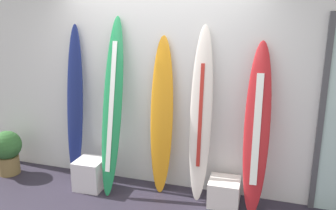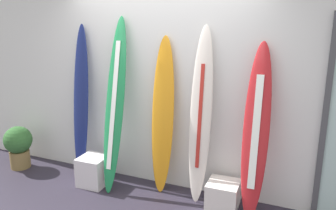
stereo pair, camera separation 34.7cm
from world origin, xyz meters
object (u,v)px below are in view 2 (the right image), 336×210
at_px(surfboard_ivory, 201,118).
at_px(potted_plant, 18,145).
at_px(surfboard_emerald, 115,107).
at_px(display_block_center, 223,194).
at_px(surfboard_navy, 81,104).
at_px(surfboard_sunset, 163,116).
at_px(display_block_left, 94,171).
at_px(surfboard_crimson, 256,133).

distance_m(surfboard_ivory, potted_plant, 2.76).
relative_size(surfboard_emerald, display_block_center, 5.93).
bearing_deg(surfboard_navy, surfboard_emerald, -11.35).
height_order(surfboard_navy, display_block_center, surfboard_navy).
bearing_deg(display_block_center, surfboard_emerald, -178.20).
height_order(surfboard_sunset, display_block_left, surfboard_sunset).
relative_size(surfboard_emerald, surfboard_crimson, 1.14).
bearing_deg(surfboard_emerald, surfboard_navy, 168.65).
distance_m(surfboard_crimson, potted_plant, 3.36).
bearing_deg(surfboard_navy, surfboard_ivory, 0.04).
bearing_deg(display_block_center, display_block_left, -175.38).
distance_m(surfboard_crimson, display_block_center, 0.85).
bearing_deg(display_block_left, surfboard_emerald, 17.07).
xyz_separation_m(surfboard_crimson, potted_plant, (-3.31, -0.14, -0.58)).
distance_m(surfboard_sunset, potted_plant, 2.28).
relative_size(surfboard_navy, surfboard_ivory, 1.00).
relative_size(surfboard_navy, display_block_center, 5.66).
distance_m(surfboard_emerald, surfboard_sunset, 0.61).
bearing_deg(surfboard_crimson, surfboard_navy, 178.38).
relative_size(surfboard_ivory, display_block_left, 5.40).
height_order(surfboard_ivory, display_block_center, surfboard_ivory).
distance_m(surfboard_navy, surfboard_crimson, 2.31).
relative_size(surfboard_sunset, display_block_left, 5.07).
bearing_deg(surfboard_emerald, surfboard_crimson, 1.89).
height_order(surfboard_crimson, display_block_center, surfboard_crimson).
distance_m(surfboard_emerald, surfboard_crimson, 1.71).
height_order(surfboard_navy, surfboard_sunset, surfboard_navy).
height_order(display_block_left, potted_plant, potted_plant).
relative_size(surfboard_navy, display_block_left, 5.41).
bearing_deg(surfboard_navy, display_block_left, -35.31).
bearing_deg(surfboard_sunset, potted_plant, -173.67).
xyz_separation_m(surfboard_emerald, surfboard_sunset, (0.58, 0.15, -0.10)).
bearing_deg(potted_plant, display_block_center, 2.53).
distance_m(surfboard_ivory, display_block_left, 1.61).
distance_m(surfboard_navy, surfboard_emerald, 0.62).
distance_m(surfboard_navy, display_block_center, 2.17).
distance_m(surfboard_sunset, display_block_center, 1.15).
bearing_deg(surfboard_sunset, surfboard_crimson, -4.96).
xyz_separation_m(surfboard_crimson, display_block_center, (-0.32, -0.01, -0.78)).
bearing_deg(surfboard_ivory, display_block_left, -171.05).
relative_size(surfboard_ivory, surfboard_crimson, 1.08).
height_order(surfboard_sunset, potted_plant, surfboard_sunset).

